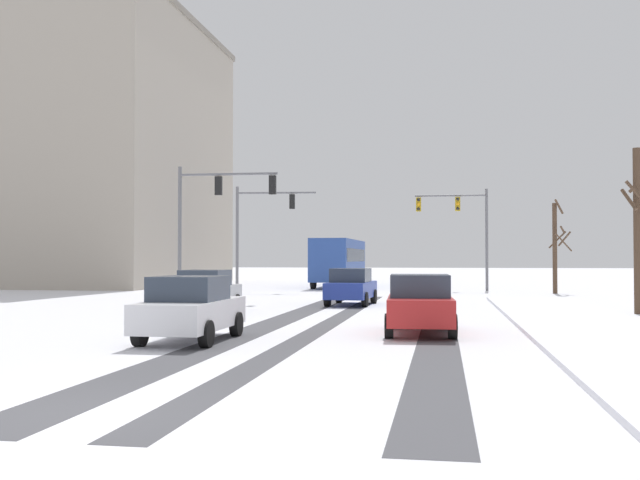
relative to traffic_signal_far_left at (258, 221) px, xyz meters
The scene contains 16 objects.
ground_plane 35.58m from the traffic_signal_far_left, 79.64° to the right, with size 300.00×300.00×0.00m, color white.
wheel_track_left_lane 21.71m from the traffic_signal_far_left, 73.78° to the right, with size 1.14×31.50×0.01m, color #4C4C51.
wheel_track_right_lane 22.25m from the traffic_signal_far_left, 69.31° to the right, with size 0.70×31.50×0.01m, color #4C4C51.
wheel_track_center 23.65m from the traffic_signal_far_left, 61.43° to the right, with size 1.00×31.50×0.01m, color #4C4C51.
sidewalk_kerb_right 27.08m from the traffic_signal_far_left, 54.80° to the right, with size 4.00×31.50×0.12m, color white.
traffic_signal_far_left is the anchor object (origin of this frame).
traffic_signal_near_left 10.06m from the traffic_signal_far_left, 88.02° to the right, with size 4.92×0.44×6.50m.
traffic_signal_far_right 13.05m from the traffic_signal_far_left, 17.28° to the left, with size 4.63×0.39×6.50m.
car_blue_lead 14.28m from the traffic_signal_far_left, 58.38° to the right, with size 2.00×4.18×1.62m.
car_silver_second 17.58m from the traffic_signal_far_left, 82.16° to the right, with size 1.87×4.12×1.62m.
car_red_third 26.15m from the traffic_signal_far_left, 65.80° to the right, with size 1.99×4.18×1.62m.
car_white_fourth 27.07m from the traffic_signal_far_left, 79.15° to the right, with size 1.86×4.11×1.62m.
bus_oncoming 9.49m from the traffic_signal_far_left, 65.07° to the left, with size 2.73×11.02×3.38m.
bare_tree_sidewalk_mid 23.84m from the traffic_signal_far_left, 39.39° to the right, with size 1.69×1.78×6.17m.
bare_tree_sidewalk_far 17.83m from the traffic_signal_far_left, ahead, with size 1.24×1.82×5.49m.
office_building_far_left_block 24.42m from the traffic_signal_far_left, 153.10° to the left, with size 26.43×22.26×20.95m.
Camera 1 is at (4.90, -9.01, 2.06)m, focal length 41.00 mm.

